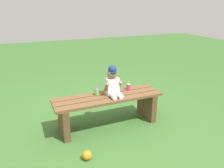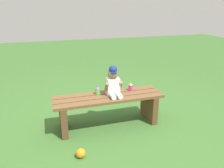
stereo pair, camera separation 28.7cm
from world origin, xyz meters
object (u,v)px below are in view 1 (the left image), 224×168
Objects in this scene: park_bench at (108,105)px; child_figure at (113,82)px; toy_ball at (87,155)px; sippy_cup_left at (97,91)px; sippy_cup_right at (129,86)px.

park_bench is 3.64× the size of child_figure.
sippy_cup_left is at bearing 61.99° from toy_ball.
sippy_cup_right is (0.28, 0.09, -0.12)m from child_figure.
park_bench is 0.33m from child_figure.
child_figure is 3.26× the size of sippy_cup_left.
park_bench reaches higher than toy_ball.
sippy_cup_left is at bearing 142.65° from park_bench.
toy_ball is at bearing -133.22° from child_figure.
sippy_cup_right is at bearing 0.00° from sippy_cup_left.
park_bench is 13.92× the size of toy_ball.
sippy_cup_left is (-0.20, 0.09, -0.12)m from child_figure.
park_bench is 11.87× the size of sippy_cup_left.
toy_ball is at bearing -129.72° from park_bench.
child_figure is (0.07, 0.01, 0.32)m from park_bench.
toy_ball is at bearing -140.99° from sippy_cup_right.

